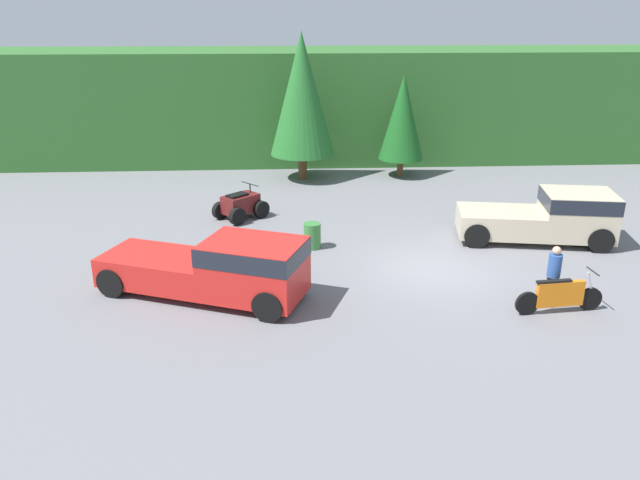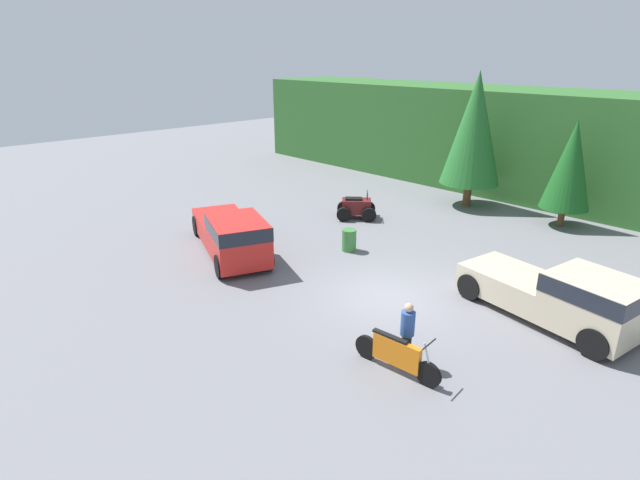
{
  "view_description": "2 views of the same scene",
  "coord_description": "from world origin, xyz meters",
  "px_view_note": "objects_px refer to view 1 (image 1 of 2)",
  "views": [
    {
      "loc": [
        -4.59,
        -17.74,
        7.79
      ],
      "look_at": [
        -3.58,
        0.29,
        0.95
      ],
      "focal_mm": 35.0,
      "sensor_mm": 36.0,
      "label": 1
    },
    {
      "loc": [
        8.96,
        -11.73,
        7.51
      ],
      "look_at": [
        -3.58,
        0.29,
        0.95
      ],
      "focal_mm": 28.0,
      "sensor_mm": 36.0,
      "label": 2
    }
  ],
  "objects_px": {
    "pickup_truck_red": "(221,267)",
    "quad_atv": "(241,206)",
    "pickup_truck_second": "(551,215)",
    "steel_barrel": "(312,236)",
    "dirt_bike": "(560,296)",
    "rider_person": "(554,274)"
  },
  "relations": [
    {
      "from": "pickup_truck_second",
      "to": "steel_barrel",
      "type": "distance_m",
      "value": 8.29
    },
    {
      "from": "quad_atv",
      "to": "pickup_truck_red",
      "type": "bearing_deg",
      "value": -133.58
    },
    {
      "from": "rider_person",
      "to": "steel_barrel",
      "type": "height_order",
      "value": "rider_person"
    },
    {
      "from": "dirt_bike",
      "to": "quad_atv",
      "type": "relative_size",
      "value": 1.11
    },
    {
      "from": "pickup_truck_red",
      "to": "rider_person",
      "type": "distance_m",
      "value": 9.12
    },
    {
      "from": "pickup_truck_second",
      "to": "quad_atv",
      "type": "xyz_separation_m",
      "value": [
        -10.9,
        3.14,
        -0.44
      ]
    },
    {
      "from": "rider_person",
      "to": "pickup_truck_red",
      "type": "bearing_deg",
      "value": 160.51
    },
    {
      "from": "pickup_truck_red",
      "to": "pickup_truck_second",
      "type": "xyz_separation_m",
      "value": [
        10.98,
        3.91,
        -0.0
      ]
    },
    {
      "from": "dirt_bike",
      "to": "quad_atv",
      "type": "xyz_separation_m",
      "value": [
        -9.04,
        8.44,
        0.03
      ]
    },
    {
      "from": "pickup_truck_second",
      "to": "steel_barrel",
      "type": "height_order",
      "value": "pickup_truck_second"
    },
    {
      "from": "pickup_truck_second",
      "to": "dirt_bike",
      "type": "distance_m",
      "value": 5.64
    },
    {
      "from": "dirt_bike",
      "to": "pickup_truck_red",
      "type": "bearing_deg",
      "value": 165.83
    },
    {
      "from": "pickup_truck_red",
      "to": "quad_atv",
      "type": "distance_m",
      "value": 7.06
    },
    {
      "from": "quad_atv",
      "to": "steel_barrel",
      "type": "bearing_deg",
      "value": -94.51
    },
    {
      "from": "pickup_truck_second",
      "to": "rider_person",
      "type": "distance_m",
      "value": 5.22
    },
    {
      "from": "pickup_truck_red",
      "to": "dirt_bike",
      "type": "height_order",
      "value": "pickup_truck_red"
    },
    {
      "from": "pickup_truck_red",
      "to": "dirt_bike",
      "type": "distance_m",
      "value": 9.24
    },
    {
      "from": "pickup_truck_red",
      "to": "dirt_bike",
      "type": "relative_size",
      "value": 2.52
    },
    {
      "from": "rider_person",
      "to": "steel_barrel",
      "type": "bearing_deg",
      "value": 130.13
    },
    {
      "from": "pickup_truck_red",
      "to": "pickup_truck_second",
      "type": "relative_size",
      "value": 1.14
    },
    {
      "from": "pickup_truck_second",
      "to": "dirt_bike",
      "type": "height_order",
      "value": "pickup_truck_second"
    },
    {
      "from": "pickup_truck_red",
      "to": "quad_atv",
      "type": "height_order",
      "value": "pickup_truck_red"
    }
  ]
}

